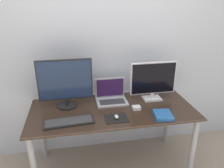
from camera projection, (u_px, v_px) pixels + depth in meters
The scene contains 10 objects.
wall_back at pixel (105, 50), 2.44m from camera, with size 7.00×0.05×2.50m.
desk at pixel (113, 118), 2.28m from camera, with size 1.67×0.74×0.74m.
monitor_left at pixel (65, 83), 2.19m from camera, with size 0.54×0.20×0.51m.
monitor_right at pixel (153, 80), 2.36m from camera, with size 0.50×0.14×0.43m.
laptop at pixel (111, 96), 2.39m from camera, with size 0.33×0.24×0.24m.
keyboard at pixel (69, 122), 1.99m from camera, with size 0.46×0.19×0.02m.
mousepad at pixel (116, 118), 2.06m from camera, with size 0.21×0.18×0.00m.
mouse at pixel (116, 117), 2.05m from camera, with size 0.04×0.06×0.03m.
book at pixel (163, 115), 2.08m from camera, with size 0.19×0.21×0.04m.
power_brick at pixel (137, 108), 2.23m from camera, with size 0.08×0.07×0.03m.
Camera 1 is at (-0.37, -1.57, 1.81)m, focal length 35.00 mm.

